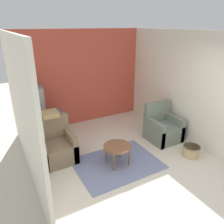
# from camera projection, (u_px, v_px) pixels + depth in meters

# --- Properties ---
(ground_plane) EXTENTS (20.00, 20.00, 0.00)m
(ground_plane) POSITION_uv_depth(u_px,v_px,m) (161.00, 194.00, 3.89)
(ground_plane) COLOR beige
(ground_plane) RESTS_ON ground
(wall_back_accent) EXTENTS (3.86, 0.06, 2.71)m
(wall_back_accent) POSITION_uv_depth(u_px,v_px,m) (81.00, 78.00, 6.34)
(wall_back_accent) COLOR #C64C38
(wall_back_accent) RESTS_ON ground_plane
(wall_left) EXTENTS (0.06, 3.62, 2.71)m
(wall_left) POSITION_uv_depth(u_px,v_px,m) (21.00, 110.00, 3.99)
(wall_left) COLOR silver
(wall_left) RESTS_ON ground_plane
(wall_right) EXTENTS (0.06, 3.62, 2.71)m
(wall_right) POSITION_uv_depth(u_px,v_px,m) (175.00, 84.00, 5.71)
(wall_right) COLOR silver
(wall_right) RESTS_ON ground_plane
(area_rug) EXTENTS (1.78, 1.33, 0.01)m
(area_rug) POSITION_uv_depth(u_px,v_px,m) (117.00, 163.00, 4.75)
(area_rug) COLOR slate
(area_rug) RESTS_ON ground_plane
(coffee_table) EXTENTS (0.59, 0.59, 0.45)m
(coffee_table) POSITION_uv_depth(u_px,v_px,m) (117.00, 148.00, 4.60)
(coffee_table) COLOR brown
(coffee_table) RESTS_ON ground_plane
(armchair_left) EXTENTS (0.77, 0.74, 0.96)m
(armchair_left) POSITION_uv_depth(u_px,v_px,m) (56.00, 147.00, 4.79)
(armchair_left) COLOR #7A664C
(armchair_left) RESTS_ON ground_plane
(armchair_right) EXTENTS (0.77, 0.74, 0.96)m
(armchair_right) POSITION_uv_depth(u_px,v_px,m) (163.00, 129.00, 5.65)
(armchair_right) COLOR slate
(armchair_right) RESTS_ON ground_plane
(birdcage) EXTENTS (0.52, 0.52, 1.43)m
(birdcage) POSITION_uv_depth(u_px,v_px,m) (35.00, 115.00, 5.49)
(birdcage) COLOR slate
(birdcage) RESTS_ON ground_plane
(parrot) EXTENTS (0.11, 0.20, 0.24)m
(parrot) POSITION_uv_depth(u_px,v_px,m) (30.00, 82.00, 5.17)
(parrot) COLOR #D14C2D
(parrot) RESTS_ON birdcage
(potted_plant) EXTENTS (0.35, 0.32, 0.72)m
(potted_plant) POSITION_uv_depth(u_px,v_px,m) (57.00, 117.00, 5.97)
(potted_plant) COLOR brown
(potted_plant) RESTS_ON ground_plane
(wicker_basket) EXTENTS (0.39, 0.39, 0.25)m
(wicker_basket) POSITION_uv_depth(u_px,v_px,m) (191.00, 151.00, 4.99)
(wicker_basket) COLOR tan
(wicker_basket) RESTS_ON ground_plane
(throw_pillow) EXTENTS (0.36, 0.36, 0.10)m
(throw_pillow) POSITION_uv_depth(u_px,v_px,m) (50.00, 114.00, 4.74)
(throw_pillow) COLOR tan
(throw_pillow) RESTS_ON armchair_left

